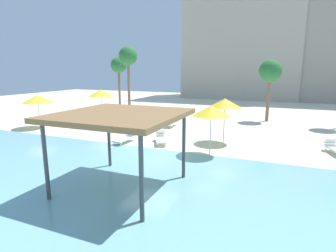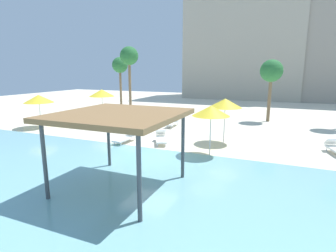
{
  "view_description": "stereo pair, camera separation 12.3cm",
  "coord_description": "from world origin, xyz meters",
  "px_view_note": "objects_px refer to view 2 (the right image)",
  "views": [
    {
      "loc": [
        5.94,
        -11.73,
        4.36
      ],
      "look_at": [
        0.21,
        2.0,
        1.3
      ],
      "focal_mm": 28.64,
      "sensor_mm": 36.0,
      "label": 1
    },
    {
      "loc": [
        6.05,
        -11.69,
        4.36
      ],
      "look_at": [
        0.21,
        2.0,
        1.3
      ],
      "focal_mm": 28.64,
      "sensor_mm": 36.0,
      "label": 2
    }
  ],
  "objects_px": {
    "beach_umbrella_yellow_1": "(211,111)",
    "lounge_chair_2": "(173,122)",
    "shade_pavilion": "(119,117)",
    "palm_tree_1": "(271,72)",
    "palm_tree_3": "(120,66)",
    "beach_umbrella_yellow_0": "(102,93)",
    "lounge_chair_5": "(161,138)",
    "lounge_chair_0": "(336,148)",
    "beach_umbrella_yellow_2": "(225,103)",
    "beach_umbrella_yellow_3": "(39,99)",
    "palm_tree_0": "(129,58)",
    "lounge_chair_4": "(126,137)"
  },
  "relations": [
    {
      "from": "lounge_chair_2",
      "to": "lounge_chair_4",
      "type": "bearing_deg",
      "value": -11.89
    },
    {
      "from": "beach_umbrella_yellow_2",
      "to": "lounge_chair_0",
      "type": "distance_m",
      "value": 6.39
    },
    {
      "from": "beach_umbrella_yellow_2",
      "to": "lounge_chair_5",
      "type": "xyz_separation_m",
      "value": [
        -3.53,
        -1.62,
        -2.13
      ]
    },
    {
      "from": "shade_pavilion",
      "to": "palm_tree_0",
      "type": "relative_size",
      "value": 0.63
    },
    {
      "from": "beach_umbrella_yellow_3",
      "to": "shade_pavilion",
      "type": "bearing_deg",
      "value": -30.46
    },
    {
      "from": "shade_pavilion",
      "to": "beach_umbrella_yellow_3",
      "type": "relative_size",
      "value": 1.68
    },
    {
      "from": "lounge_chair_4",
      "to": "beach_umbrella_yellow_3",
      "type": "bearing_deg",
      "value": -94.99
    },
    {
      "from": "beach_umbrella_yellow_3",
      "to": "lounge_chair_5",
      "type": "bearing_deg",
      "value": -2.89
    },
    {
      "from": "beach_umbrella_yellow_1",
      "to": "palm_tree_3",
      "type": "height_order",
      "value": "palm_tree_3"
    },
    {
      "from": "lounge_chair_0",
      "to": "lounge_chair_4",
      "type": "bearing_deg",
      "value": -93.91
    },
    {
      "from": "beach_umbrella_yellow_1",
      "to": "lounge_chair_2",
      "type": "height_order",
      "value": "beach_umbrella_yellow_1"
    },
    {
      "from": "lounge_chair_2",
      "to": "lounge_chair_5",
      "type": "bearing_deg",
      "value": 10.43
    },
    {
      "from": "beach_umbrella_yellow_2",
      "to": "palm_tree_0",
      "type": "height_order",
      "value": "palm_tree_0"
    },
    {
      "from": "beach_umbrella_yellow_0",
      "to": "lounge_chair_5",
      "type": "distance_m",
      "value": 9.07
    },
    {
      "from": "lounge_chair_2",
      "to": "lounge_chair_4",
      "type": "height_order",
      "value": "same"
    },
    {
      "from": "shade_pavilion",
      "to": "palm_tree_0",
      "type": "xyz_separation_m",
      "value": [
        -9.56,
        16.63,
        3.0
      ]
    },
    {
      "from": "beach_umbrella_yellow_1",
      "to": "palm_tree_3",
      "type": "distance_m",
      "value": 21.55
    },
    {
      "from": "beach_umbrella_yellow_0",
      "to": "palm_tree_0",
      "type": "distance_m",
      "value": 6.58
    },
    {
      "from": "beach_umbrella_yellow_1",
      "to": "palm_tree_1",
      "type": "height_order",
      "value": "palm_tree_1"
    },
    {
      "from": "palm_tree_0",
      "to": "palm_tree_3",
      "type": "relative_size",
      "value": 1.14
    },
    {
      "from": "lounge_chair_2",
      "to": "palm_tree_1",
      "type": "relative_size",
      "value": 0.36
    },
    {
      "from": "palm_tree_0",
      "to": "lounge_chair_2",
      "type": "bearing_deg",
      "value": -36.51
    },
    {
      "from": "beach_umbrella_yellow_0",
      "to": "palm_tree_1",
      "type": "xyz_separation_m",
      "value": [
        13.26,
        5.89,
        1.77
      ]
    },
    {
      "from": "beach_umbrella_yellow_0",
      "to": "shade_pavilion",
      "type": "bearing_deg",
      "value": -50.73
    },
    {
      "from": "shade_pavilion",
      "to": "palm_tree_1",
      "type": "height_order",
      "value": "palm_tree_1"
    },
    {
      "from": "shade_pavilion",
      "to": "lounge_chair_2",
      "type": "xyz_separation_m",
      "value": [
        -2.58,
        11.47,
        -2.39
      ]
    },
    {
      "from": "shade_pavilion",
      "to": "lounge_chair_2",
      "type": "distance_m",
      "value": 12.0
    },
    {
      "from": "beach_umbrella_yellow_2",
      "to": "lounge_chair_0",
      "type": "bearing_deg",
      "value": 0.05
    },
    {
      "from": "lounge_chair_0",
      "to": "palm_tree_3",
      "type": "xyz_separation_m",
      "value": [
        -21.41,
        12.27,
        4.61
      ]
    },
    {
      "from": "beach_umbrella_yellow_0",
      "to": "lounge_chair_2",
      "type": "xyz_separation_m",
      "value": [
        6.35,
        0.55,
        -2.18
      ]
    },
    {
      "from": "lounge_chair_0",
      "to": "beach_umbrella_yellow_3",
      "type": "bearing_deg",
      "value": -102.21
    },
    {
      "from": "lounge_chair_5",
      "to": "palm_tree_0",
      "type": "distance_m",
      "value": 14.13
    },
    {
      "from": "lounge_chair_4",
      "to": "beach_umbrella_yellow_2",
      "type": "bearing_deg",
      "value": 115.95
    },
    {
      "from": "beach_umbrella_yellow_3",
      "to": "lounge_chair_4",
      "type": "bearing_deg",
      "value": -8.29
    },
    {
      "from": "lounge_chair_2",
      "to": "shade_pavilion",
      "type": "bearing_deg",
      "value": 8.8
    },
    {
      "from": "beach_umbrella_yellow_0",
      "to": "lounge_chair_0",
      "type": "distance_m",
      "value": 17.53
    },
    {
      "from": "beach_umbrella_yellow_0",
      "to": "beach_umbrella_yellow_2",
      "type": "distance_m",
      "value": 11.49
    },
    {
      "from": "beach_umbrella_yellow_3",
      "to": "lounge_chair_4",
      "type": "height_order",
      "value": "beach_umbrella_yellow_3"
    },
    {
      "from": "beach_umbrella_yellow_3",
      "to": "lounge_chair_0",
      "type": "bearing_deg",
      "value": 3.09
    },
    {
      "from": "beach_umbrella_yellow_3",
      "to": "lounge_chair_4",
      "type": "distance_m",
      "value": 8.89
    },
    {
      "from": "shade_pavilion",
      "to": "lounge_chair_0",
      "type": "relative_size",
      "value": 2.17
    },
    {
      "from": "shade_pavilion",
      "to": "palm_tree_3",
      "type": "bearing_deg",
      "value": 122.85
    },
    {
      "from": "beach_umbrella_yellow_3",
      "to": "palm_tree_0",
      "type": "height_order",
      "value": "palm_tree_0"
    },
    {
      "from": "shade_pavilion",
      "to": "palm_tree_0",
      "type": "bearing_deg",
      "value": 119.88
    },
    {
      "from": "beach_umbrella_yellow_0",
      "to": "lounge_chair_2",
      "type": "height_order",
      "value": "beach_umbrella_yellow_0"
    },
    {
      "from": "beach_umbrella_yellow_3",
      "to": "palm_tree_1",
      "type": "distance_m",
      "value": 19.11
    },
    {
      "from": "palm_tree_0",
      "to": "palm_tree_1",
      "type": "distance_m",
      "value": 13.97
    },
    {
      "from": "lounge_chair_0",
      "to": "palm_tree_1",
      "type": "relative_size",
      "value": 0.37
    },
    {
      "from": "lounge_chair_4",
      "to": "palm_tree_1",
      "type": "xyz_separation_m",
      "value": [
        7.71,
        11.02,
        3.95
      ]
    },
    {
      "from": "lounge_chair_2",
      "to": "palm_tree_0",
      "type": "relative_size",
      "value": 0.28
    }
  ]
}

